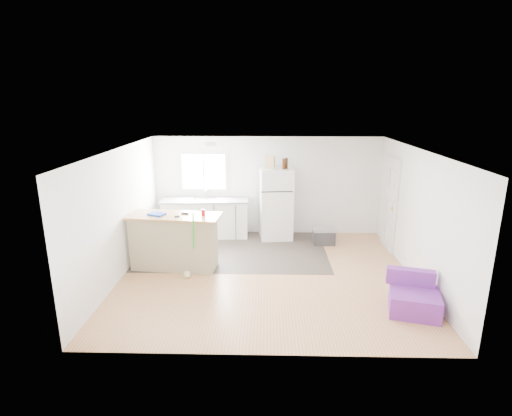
% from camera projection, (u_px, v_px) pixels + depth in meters
% --- Properties ---
extents(room, '(5.51, 5.01, 2.41)m').
position_uv_depth(room, '(267.00, 215.00, 7.37)').
color(room, '#AF7B49').
rests_on(room, ground).
extents(vinyl_zone, '(4.05, 2.50, 0.00)m').
position_uv_depth(vinyl_zone, '(235.00, 250.00, 8.91)').
color(vinyl_zone, '#38302A').
rests_on(vinyl_zone, floor).
extents(window, '(1.18, 0.06, 0.98)m').
position_uv_depth(window, '(204.00, 172.00, 9.71)').
color(window, white).
rests_on(window, back_wall).
extents(interior_door, '(0.11, 0.92, 2.10)m').
position_uv_depth(interior_door, '(390.00, 204.00, 8.84)').
color(interior_door, white).
rests_on(interior_door, right_wall).
extents(ceiling_fixture, '(0.30, 0.30, 0.07)m').
position_uv_depth(ceiling_fixture, '(210.00, 144.00, 8.24)').
color(ceiling_fixture, white).
rests_on(ceiling_fixture, ceiling).
extents(kitchen_cabinets, '(2.12, 0.77, 1.21)m').
position_uv_depth(kitchen_cabinets, '(206.00, 218.00, 9.70)').
color(kitchen_cabinets, white).
rests_on(kitchen_cabinets, floor).
extents(peninsula, '(1.85, 0.86, 1.10)m').
position_uv_depth(peninsula, '(174.00, 241.00, 7.87)').
color(peninsula, tan).
rests_on(peninsula, floor).
extents(refrigerator, '(0.82, 0.78, 1.70)m').
position_uv_depth(refrigerator, '(276.00, 204.00, 9.51)').
color(refrigerator, white).
rests_on(refrigerator, floor).
extents(cooler, '(0.53, 0.37, 0.39)m').
position_uv_depth(cooler, '(324.00, 236.00, 9.25)').
color(cooler, '#2E2E30').
rests_on(cooler, floor).
extents(purple_seat, '(0.91, 0.89, 0.62)m').
position_uv_depth(purple_seat, '(414.00, 298.00, 6.33)').
color(purple_seat, purple).
rests_on(purple_seat, floor).
extents(cleaner_jug, '(0.16, 0.11, 0.34)m').
position_uv_depth(cleaner_jug, '(204.00, 265.00, 7.78)').
color(cleaner_jug, silver).
rests_on(cleaner_jug, floor).
extents(mop, '(0.26, 0.36, 1.31)m').
position_uv_depth(mop, '(189.00, 266.00, 7.52)').
color(mop, green).
rests_on(mop, floor).
extents(red_cup, '(0.10, 0.10, 0.12)m').
position_uv_depth(red_cup, '(203.00, 212.00, 7.68)').
color(red_cup, red).
rests_on(red_cup, peninsula).
extents(blue_tray, '(0.36, 0.32, 0.04)m').
position_uv_depth(blue_tray, '(157.00, 214.00, 7.71)').
color(blue_tray, blue).
rests_on(blue_tray, peninsula).
extents(tool_a, '(0.15, 0.07, 0.03)m').
position_uv_depth(tool_a, '(185.00, 213.00, 7.77)').
color(tool_a, black).
rests_on(tool_a, peninsula).
extents(tool_b, '(0.11, 0.07, 0.03)m').
position_uv_depth(tool_b, '(177.00, 216.00, 7.58)').
color(tool_b, black).
rests_on(tool_b, peninsula).
extents(cardboard_box, '(0.22, 0.16, 0.30)m').
position_uv_depth(cardboard_box, '(270.00, 162.00, 9.20)').
color(cardboard_box, tan).
rests_on(cardboard_box, refrigerator).
extents(bottle_left, '(0.09, 0.09, 0.25)m').
position_uv_depth(bottle_left, '(284.00, 164.00, 9.14)').
color(bottle_left, '#351A09').
rests_on(bottle_left, refrigerator).
extents(bottle_right, '(0.08, 0.08, 0.25)m').
position_uv_depth(bottle_right, '(286.00, 163.00, 9.23)').
color(bottle_right, '#351A09').
rests_on(bottle_right, refrigerator).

